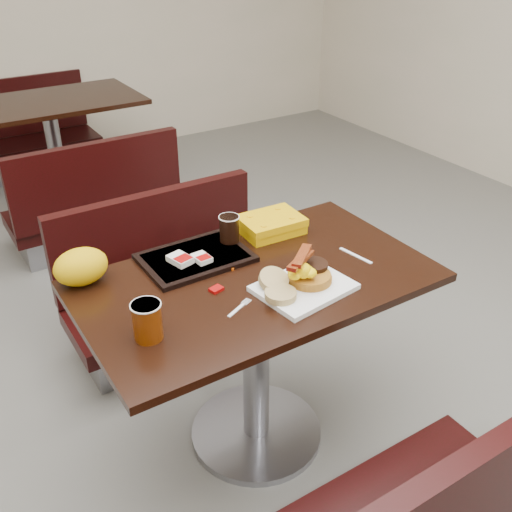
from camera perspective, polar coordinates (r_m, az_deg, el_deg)
floor at (r=2.50m, az=0.03°, el=-16.76°), size 6.00×7.00×0.01m
table_near at (r=2.24m, az=0.03°, el=-10.21°), size 1.20×0.70×0.75m
bench_near_s at (r=1.88m, az=12.42°, el=-22.08°), size 1.00×0.46×0.72m
bench_near_n at (r=2.75m, az=-7.79°, el=-2.35°), size 1.00×0.46×0.72m
table_far at (r=4.39m, az=-18.69°, el=9.26°), size 1.20×0.70×0.75m
bench_far_s at (r=3.76m, az=-15.73°, el=6.05°), size 1.00×0.46×0.72m
bench_far_n at (r=5.05m, az=-20.87°, el=11.32°), size 1.00×0.46×0.72m
platter at (r=1.96m, az=4.62°, el=-3.05°), size 0.33×0.27×0.02m
pancake_stack at (r=1.97m, az=5.18°, el=-1.97°), size 0.15×0.15×0.03m
sausage_patty at (r=1.99m, az=5.57°, el=-0.85°), size 0.12×0.12×0.01m
scrambled_eggs at (r=1.92m, az=4.50°, el=-1.51°), size 0.11×0.09×0.05m
bacon_strips at (r=1.91m, az=4.32°, el=-0.32°), size 0.19×0.16×0.01m
muffin_bottom at (r=1.88m, az=2.38°, el=-3.72°), size 0.13×0.13×0.02m
muffin_top at (r=1.93m, az=1.71°, el=-2.30°), size 0.11×0.11×0.06m
coffee_cup_near at (r=1.74m, az=-10.42°, el=-6.19°), size 0.09×0.09×0.12m
fork at (r=1.86m, az=-1.92°, el=-5.24°), size 0.11×0.07×0.00m
knife at (r=2.17m, az=9.57°, el=0.04°), size 0.04×0.15×0.00m
condiment_syrup at (r=2.07m, az=-2.33°, el=-1.01°), size 0.05×0.04×0.01m
condiment_ketchup at (r=1.95m, az=-3.85°, el=-3.21°), size 0.05×0.04×0.01m
tray at (r=2.13m, az=-5.84°, el=-0.17°), size 0.38×0.27×0.02m
hashbrown_sleeve_left at (r=2.08m, az=-7.31°, el=-0.32°), size 0.08×0.10×0.02m
hashbrown_sleeve_right at (r=2.09m, az=-5.25°, el=-0.20°), size 0.06×0.07×0.02m
coffee_cup_far at (r=2.19m, az=-2.59°, el=2.64°), size 0.09×0.09×0.10m
clamshell at (r=2.30m, az=1.44°, el=3.05°), size 0.24×0.19×0.06m
paper_bag at (r=2.04m, az=-16.51°, el=-0.99°), size 0.20×0.15×0.13m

